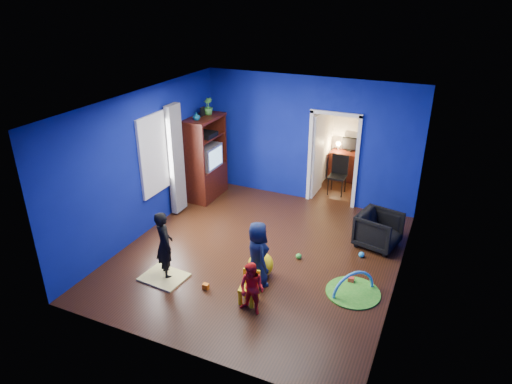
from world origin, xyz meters
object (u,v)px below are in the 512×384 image
at_px(kid_chair, 249,289).
at_px(study_desk, 347,166).
at_px(crt_tv, 207,156).
at_px(child_navy, 258,254).
at_px(hopper_ball, 261,265).
at_px(play_mat, 353,292).
at_px(vase, 196,116).
at_px(armchair, 379,230).
at_px(child_black, 164,245).
at_px(tv_armoire, 206,158).
at_px(folding_chair, 337,176).
at_px(toddler_red, 252,289).

bearing_deg(kid_chair, study_desk, 79.05).
xyz_separation_m(crt_tv, kid_chair, (2.59, -3.27, -0.77)).
distance_m(crt_tv, kid_chair, 4.25).
bearing_deg(crt_tv, child_navy, -47.59).
bearing_deg(kid_chair, hopper_ball, 89.87).
height_order(hopper_ball, play_mat, hopper_ball).
bearing_deg(child_navy, play_mat, -117.64).
bearing_deg(vase, crt_tv, 82.41).
distance_m(armchair, child_black, 4.08).
bearing_deg(kid_chair, tv_armoire, 119.76).
distance_m(vase, play_mat, 5.03).
xyz_separation_m(hopper_ball, kid_chair, (0.12, -0.76, 0.03)).
bearing_deg(study_desk, vase, -136.57).
distance_m(vase, kid_chair, 4.36).
height_order(armchair, child_black, child_black).
distance_m(child_black, kid_chair, 1.68).
bearing_deg(folding_chair, child_black, -111.70).
bearing_deg(vase, child_navy, -43.85).
bearing_deg(child_navy, toddler_red, 154.62).
bearing_deg(tv_armoire, vase, -90.00).
xyz_separation_m(child_navy, hopper_ball, (-0.05, 0.25, -0.36)).
xyz_separation_m(toddler_red, crt_tv, (-2.74, 3.47, 0.58)).
distance_m(child_navy, vase, 3.84).
xyz_separation_m(study_desk, folding_chair, (0.00, -0.96, 0.09)).
distance_m(armchair, study_desk, 3.33).
xyz_separation_m(crt_tv, hopper_ball, (2.47, -2.51, -0.80)).
bearing_deg(folding_chair, tv_armoire, -153.45).
relative_size(vase, kid_chair, 0.35).
bearing_deg(tv_armoire, folding_chair, 26.55).
bearing_deg(armchair, child_navy, 154.96).
bearing_deg(hopper_ball, toddler_red, -74.35).
bearing_deg(hopper_ball, child_black, -156.35).
xyz_separation_m(vase, crt_tv, (0.04, 0.30, -1.03)).
relative_size(crt_tv, hopper_ball, 1.56).
xyz_separation_m(armchair, child_black, (-3.20, -2.52, 0.27)).
height_order(vase, folding_chair, vase).
relative_size(tv_armoire, kid_chair, 3.92).
bearing_deg(vase, hopper_ball, -41.36).
bearing_deg(folding_chair, armchair, -56.37).
bearing_deg(vase, armchair, -4.89).
xyz_separation_m(vase, hopper_ball, (2.51, -2.21, -1.82)).
bearing_deg(child_black, hopper_ball, -116.19).
bearing_deg(child_black, folding_chair, -71.53).
xyz_separation_m(kid_chair, folding_chair, (0.19, 4.68, 0.21)).
xyz_separation_m(crt_tv, folding_chair, (2.78, 1.41, -0.56)).
relative_size(kid_chair, play_mat, 0.55).
relative_size(armchair, crt_tv, 1.10).
bearing_deg(study_desk, folding_chair, -90.00).
bearing_deg(child_navy, kid_chair, 145.21).
relative_size(toddler_red, hopper_ball, 1.97).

